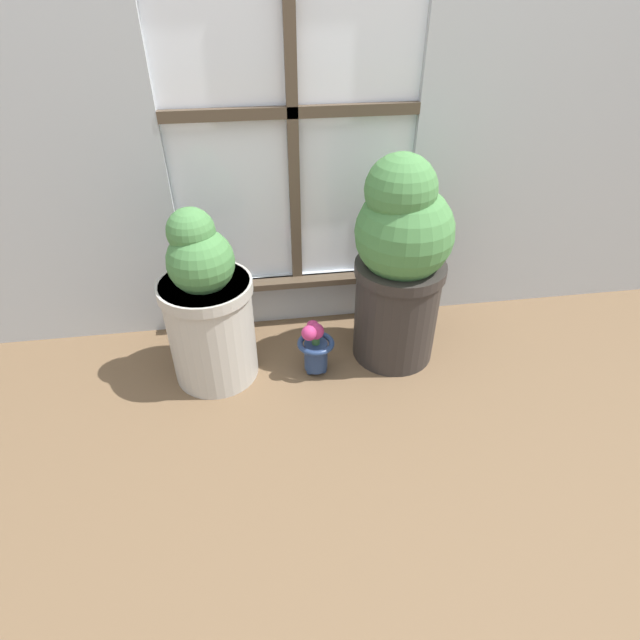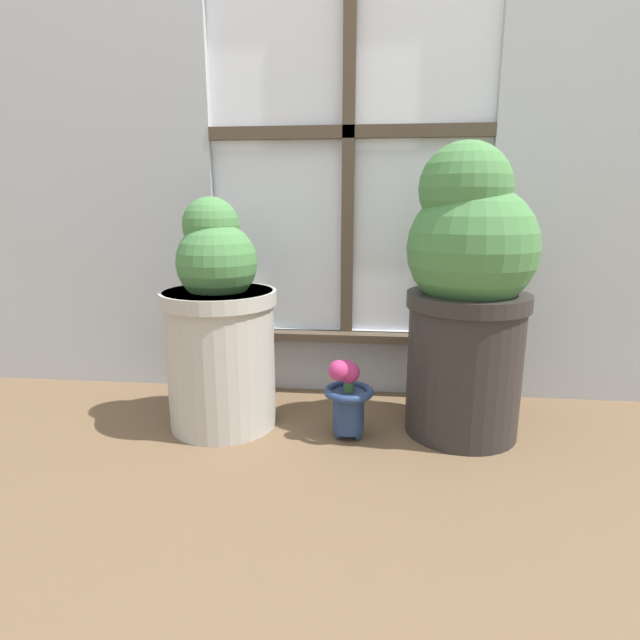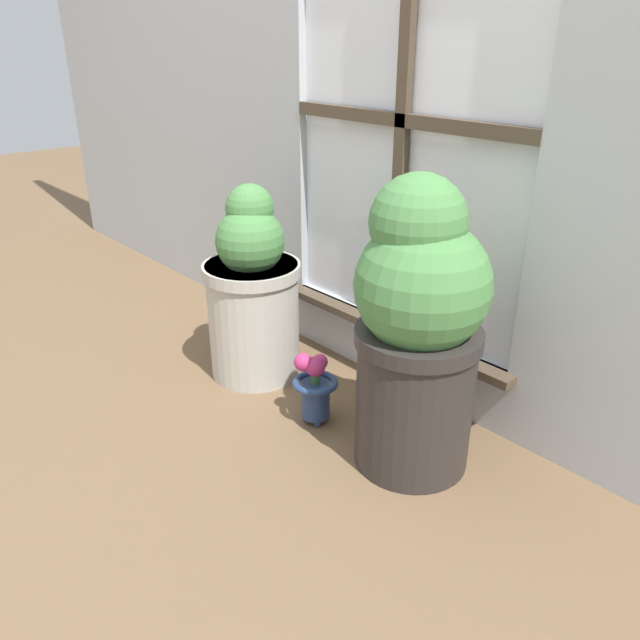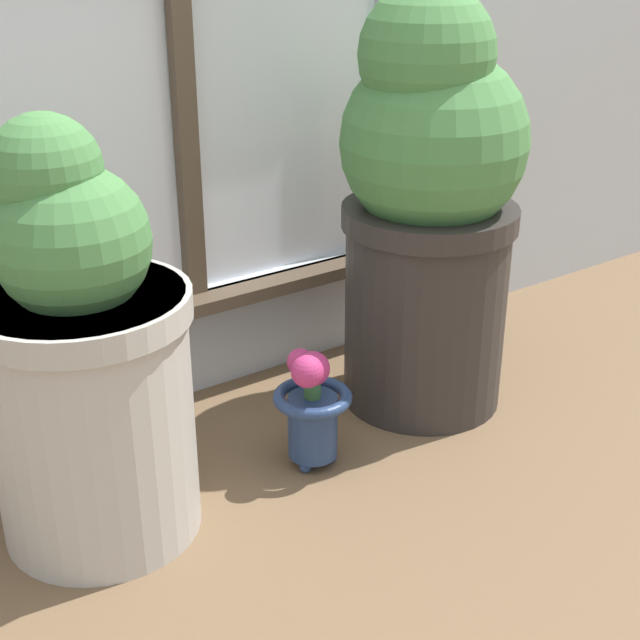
# 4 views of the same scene
# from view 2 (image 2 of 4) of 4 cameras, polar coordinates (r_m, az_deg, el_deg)

# --- Properties ---
(ground_plane) EXTENTS (10.00, 10.00, 0.00)m
(ground_plane) POSITION_cam_2_polar(r_m,az_deg,el_deg) (1.12, 1.29, -18.19)
(ground_plane) COLOR brown
(potted_plant_left) EXTENTS (0.30, 0.30, 0.60)m
(potted_plant_left) POSITION_cam_2_polar(r_m,az_deg,el_deg) (1.33, -11.41, -0.74)
(potted_plant_left) COLOR #B7B2A8
(potted_plant_left) RESTS_ON ground_plane
(potted_plant_right) EXTENTS (0.31, 0.31, 0.73)m
(potted_plant_right) POSITION_cam_2_polar(r_m,az_deg,el_deg) (1.29, 16.48, 3.26)
(potted_plant_right) COLOR #2D2826
(potted_plant_right) RESTS_ON ground_plane
(flower_vase) EXTENTS (0.13, 0.13, 0.21)m
(flower_vase) POSITION_cam_2_polar(r_m,az_deg,el_deg) (1.27, 3.18, -8.64)
(flower_vase) COLOR navy
(flower_vase) RESTS_ON ground_plane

